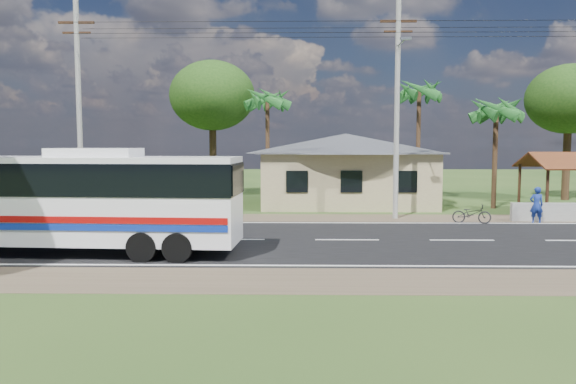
% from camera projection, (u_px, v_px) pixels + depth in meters
% --- Properties ---
extents(ground, '(120.00, 120.00, 0.00)m').
position_uv_depth(ground, '(347.00, 240.00, 22.05)').
color(ground, '#254217').
rests_on(ground, ground).
extents(road, '(120.00, 16.00, 0.03)m').
position_uv_depth(road, '(347.00, 240.00, 22.05)').
color(road, black).
rests_on(road, ground).
extents(house, '(12.40, 10.00, 5.00)m').
position_uv_depth(house, '(345.00, 162.00, 34.74)').
color(house, tan).
rests_on(house, ground).
extents(utility_poles, '(32.80, 2.22, 11.00)m').
position_uv_depth(utility_poles, '(390.00, 104.00, 27.95)').
color(utility_poles, '#9E9E99').
rests_on(utility_poles, ground).
extents(palm_near, '(2.80, 2.80, 6.70)m').
position_uv_depth(palm_near, '(496.00, 110.00, 32.33)').
color(palm_near, '#47301E').
rests_on(palm_near, ground).
extents(palm_mid, '(2.80, 2.80, 8.20)m').
position_uv_depth(palm_mid, '(419.00, 92.00, 36.75)').
color(palm_mid, '#47301E').
rests_on(palm_mid, ground).
extents(palm_far, '(2.80, 2.80, 7.70)m').
position_uv_depth(palm_far, '(267.00, 100.00, 37.48)').
color(palm_far, '#47301E').
rests_on(palm_far, ground).
extents(tree_behind_house, '(6.00, 6.00, 9.61)m').
position_uv_depth(tree_behind_house, '(212.00, 96.00, 39.51)').
color(tree_behind_house, '#47301E').
rests_on(tree_behind_house, ground).
extents(tree_behind_shed, '(5.60, 5.60, 9.02)m').
position_uv_depth(tree_behind_shed, '(569.00, 100.00, 37.10)').
color(tree_behind_shed, '#47301E').
rests_on(tree_behind_shed, ground).
extents(coach_bus, '(11.85, 3.15, 3.64)m').
position_uv_depth(coach_bus, '(69.00, 194.00, 19.18)').
color(coach_bus, white).
rests_on(coach_bus, ground).
extents(motorcycle, '(1.87, 0.98, 0.93)m').
position_uv_depth(motorcycle, '(472.00, 214.00, 26.64)').
color(motorcycle, black).
rests_on(motorcycle, ground).
extents(person, '(0.66, 0.45, 1.75)m').
position_uv_depth(person, '(536.00, 205.00, 26.64)').
color(person, navy).
rests_on(person, ground).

